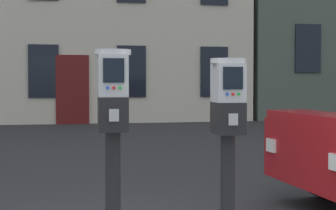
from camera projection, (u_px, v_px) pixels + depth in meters
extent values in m
cylinder|color=black|center=(113.00, 204.00, 3.46)|extent=(0.10, 0.10, 0.86)
cube|color=black|center=(113.00, 114.00, 3.44)|extent=(0.19, 0.25, 0.20)
cube|color=#A5A8AD|center=(114.00, 115.00, 3.32)|extent=(0.06, 0.02, 0.07)
cube|color=#B7BABF|center=(113.00, 76.00, 3.43)|extent=(0.18, 0.24, 0.25)
cube|color=black|center=(114.00, 70.00, 3.32)|extent=(0.12, 0.02, 0.14)
cylinder|color=blue|center=(108.00, 88.00, 3.31)|extent=(0.02, 0.01, 0.02)
cylinder|color=red|center=(114.00, 88.00, 3.32)|extent=(0.02, 0.01, 0.02)
cylinder|color=green|center=(120.00, 88.00, 3.32)|extent=(0.02, 0.01, 0.02)
cylinder|color=#B7BABF|center=(113.00, 52.00, 3.43)|extent=(0.23, 0.23, 0.03)
cylinder|color=black|center=(228.00, 202.00, 3.61)|extent=(0.10, 0.10, 0.84)
cube|color=black|center=(228.00, 118.00, 3.59)|extent=(0.19, 0.25, 0.19)
cube|color=#A5A8AD|center=(233.00, 119.00, 3.47)|extent=(0.06, 0.02, 0.07)
cube|color=#B7BABF|center=(228.00, 83.00, 3.59)|extent=(0.18, 0.24, 0.24)
cube|color=black|center=(233.00, 78.00, 3.47)|extent=(0.12, 0.02, 0.13)
cylinder|color=blue|center=(227.00, 94.00, 3.46)|extent=(0.02, 0.01, 0.02)
cylinder|color=red|center=(233.00, 94.00, 3.47)|extent=(0.02, 0.01, 0.02)
cylinder|color=green|center=(239.00, 94.00, 3.47)|extent=(0.02, 0.01, 0.02)
cylinder|color=#B7BABF|center=(228.00, 61.00, 3.58)|extent=(0.23, 0.23, 0.03)
cube|color=maroon|center=(323.00, 119.00, 5.61)|extent=(0.46, 1.69, 0.10)
cube|color=white|center=(336.00, 162.00, 4.91)|extent=(0.04, 0.20, 0.14)
cube|color=white|center=(271.00, 145.00, 6.23)|extent=(0.04, 0.20, 0.14)
cylinder|color=black|center=(328.00, 169.00, 6.54)|extent=(0.64, 0.23, 0.64)
cube|color=black|center=(43.00, 71.00, 17.72)|extent=(0.90, 0.06, 1.60)
cube|color=black|center=(131.00, 71.00, 18.29)|extent=(0.90, 0.06, 1.60)
cube|color=black|center=(214.00, 72.00, 18.86)|extent=(0.90, 0.06, 1.60)
cube|color=#591414|center=(72.00, 90.00, 17.93)|extent=(1.00, 0.07, 2.10)
cube|color=black|center=(308.00, 48.00, 19.52)|extent=(0.90, 0.06, 1.60)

